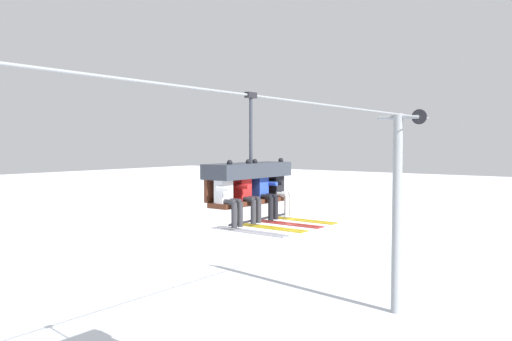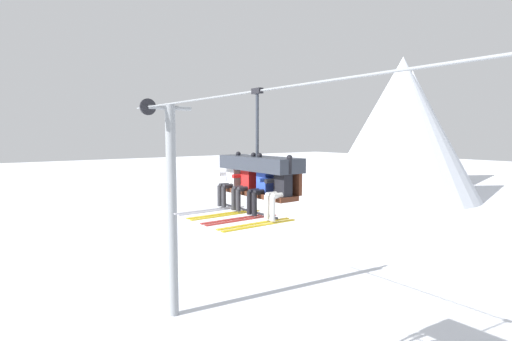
# 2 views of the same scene
# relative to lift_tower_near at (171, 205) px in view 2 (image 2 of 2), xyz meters

# --- Properties ---
(mountain_peak_west) EXTENTS (15.24, 15.24, 15.06)m
(mountain_peak_west) POSITION_rel_lift_tower_near_xyz_m (-18.09, 43.13, 3.46)
(mountain_peak_west) COLOR silver
(mountain_peak_west) RESTS_ON ground_plane
(mountain_peak_central) EXTENTS (15.50, 15.50, 14.46)m
(mountain_peak_central) POSITION_rel_lift_tower_near_xyz_m (-11.38, 30.84, 3.16)
(mountain_peak_central) COLOR silver
(mountain_peak_central) RESTS_ON ground_plane
(lift_tower_near) EXTENTS (0.36, 1.88, 7.81)m
(lift_tower_near) POSITION_rel_lift_tower_near_xyz_m (0.00, 0.00, 0.00)
(lift_tower_near) COLOR gray
(lift_tower_near) RESTS_ON ground_plane
(lift_cable) EXTENTS (18.41, 0.05, 0.05)m
(lift_cable) POSITION_rel_lift_tower_near_xyz_m (8.21, -0.78, 3.46)
(lift_cable) COLOR gray
(chairlift_chair) EXTENTS (2.21, 0.74, 2.62)m
(chairlift_chair) POSITION_rel_lift_tower_near_xyz_m (6.21, -0.71, 1.77)
(chairlift_chair) COLOR #512819
(skier_white) EXTENTS (0.48, 1.70, 1.34)m
(skier_white) POSITION_rel_lift_tower_near_xyz_m (5.32, -0.92, 1.49)
(skier_white) COLOR silver
(skier_red) EXTENTS (0.48, 1.70, 1.34)m
(skier_red) POSITION_rel_lift_tower_near_xyz_m (5.92, -0.92, 1.49)
(skier_red) COLOR red
(skier_blue) EXTENTS (0.48, 1.70, 1.34)m
(skier_blue) POSITION_rel_lift_tower_near_xyz_m (6.51, -0.92, 1.49)
(skier_blue) COLOR #2847B7
(skier_black) EXTENTS (0.48, 1.70, 1.34)m
(skier_black) POSITION_rel_lift_tower_near_xyz_m (7.11, -0.92, 1.49)
(skier_black) COLOR black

